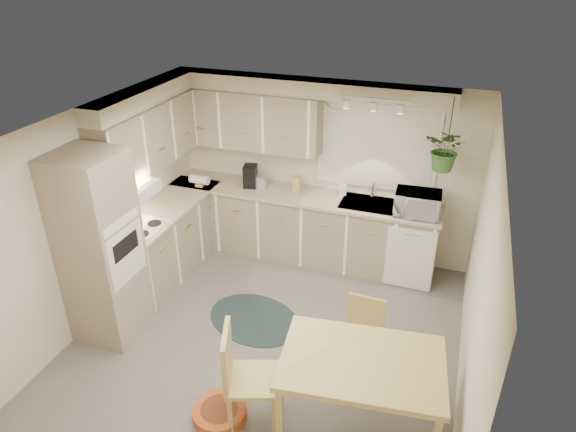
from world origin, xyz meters
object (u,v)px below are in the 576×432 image
object	(u,v)px
pet_bed	(220,413)
microwave	(418,201)
braided_rug	(254,319)
dining_table	(359,397)
chair_left	(253,377)
chair_back	(360,342)

from	to	relation	value
pet_bed	microwave	world-z (taller)	microwave
braided_rug	microwave	size ratio (longest dim) A/B	2.12
microwave	pet_bed	bearing A→B (deg)	-118.14
dining_table	chair_left	bearing A→B (deg)	-170.21
chair_back	braided_rug	bearing A→B (deg)	-15.90
dining_table	chair_left	xyz separation A→B (m)	(-0.91, -0.16, 0.08)
chair_back	braided_rug	world-z (taller)	chair_back
chair_left	pet_bed	distance (m)	0.54
chair_left	braided_rug	xyz separation A→B (m)	(-0.54, 1.28, -0.49)
braided_rug	pet_bed	size ratio (longest dim) A/B	2.30
chair_left	microwave	distance (m)	2.95
chair_left	dining_table	bearing A→B (deg)	80.33
chair_back	microwave	xyz separation A→B (m)	(0.25, 1.85, 0.71)
dining_table	braided_rug	xyz separation A→B (m)	(-1.45, 1.13, -0.41)
pet_bed	chair_left	bearing A→B (deg)	19.99
dining_table	braided_rug	bearing A→B (deg)	142.15
braided_rug	microwave	xyz separation A→B (m)	(1.56, 1.41, 1.12)
braided_rug	microwave	world-z (taller)	microwave
dining_table	chair_back	size ratio (longest dim) A/B	1.61
dining_table	chair_back	bearing A→B (deg)	101.48
dining_table	chair_left	world-z (taller)	chair_left
chair_back	pet_bed	xyz separation A→B (m)	(-1.07, -0.96, -0.36)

